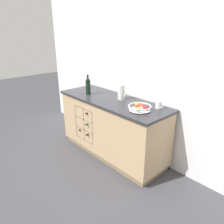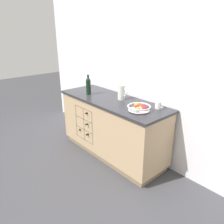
# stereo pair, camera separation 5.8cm
# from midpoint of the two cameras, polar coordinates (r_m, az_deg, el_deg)

# --- Properties ---
(ground_plane) EXTENTS (14.00, 14.00, 0.00)m
(ground_plane) POSITION_cam_midpoint_polar(r_m,az_deg,el_deg) (3.62, -0.47, -10.65)
(ground_plane) COLOR #424247
(back_wall) EXTENTS (4.40, 0.06, 2.55)m
(back_wall) POSITION_cam_midpoint_polar(r_m,az_deg,el_deg) (3.40, 4.26, 10.37)
(back_wall) COLOR white
(back_wall) RESTS_ON ground_plane
(kitchen_island) EXTENTS (1.85, 0.68, 0.92)m
(kitchen_island) POSITION_cam_midpoint_polar(r_m,az_deg,el_deg) (3.40, -0.56, -3.94)
(kitchen_island) COLOR #8B7354
(kitchen_island) RESTS_ON ground_plane
(fruit_bowl) EXTENTS (0.30, 0.30, 0.08)m
(fruit_bowl) POSITION_cam_midpoint_polar(r_m,az_deg,el_deg) (2.79, 6.70, 1.21)
(fruit_bowl) COLOR silver
(fruit_bowl) RESTS_ON kitchen_island
(white_pitcher) EXTENTS (0.17, 0.11, 0.22)m
(white_pitcher) POSITION_cam_midpoint_polar(r_m,az_deg,el_deg) (3.20, 2.02, 5.25)
(white_pitcher) COLOR silver
(white_pitcher) RESTS_ON kitchen_island
(ceramic_mug) EXTENTS (0.12, 0.08, 0.10)m
(ceramic_mug) POSITION_cam_midpoint_polar(r_m,az_deg,el_deg) (2.91, 11.62, 1.91)
(ceramic_mug) COLOR white
(ceramic_mug) RESTS_ON kitchen_island
(standing_wine_bottle) EXTENTS (0.08, 0.08, 0.31)m
(standing_wine_bottle) POSITION_cam_midpoint_polar(r_m,az_deg,el_deg) (3.47, -6.76, 6.82)
(standing_wine_bottle) COLOR black
(standing_wine_bottle) RESTS_ON kitchen_island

